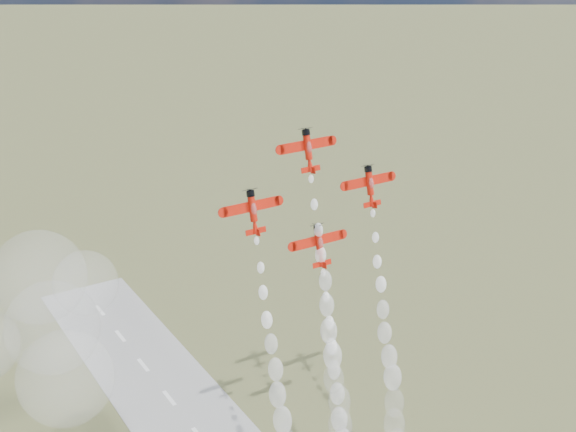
{
  "coord_description": "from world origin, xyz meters",
  "views": [
    {
      "loc": [
        -70.08,
        -112.06,
        135.27
      ],
      "look_at": [
        5.84,
        13.88,
        74.92
      ],
      "focal_mm": 50.0,
      "sensor_mm": 36.0,
      "label": 1
    }
  ],
  "objects_px": {
    "plane_lead": "(308,149)",
    "plane_slot": "(319,245)",
    "plane_right": "(370,185)",
    "plane_left": "(253,211)"
  },
  "relations": [
    {
      "from": "plane_left",
      "to": "plane_right",
      "type": "distance_m",
      "value": 27.91
    },
    {
      "from": "plane_left",
      "to": "plane_right",
      "type": "height_order",
      "value": "same"
    },
    {
      "from": "plane_right",
      "to": "plane_slot",
      "type": "height_order",
      "value": "plane_right"
    },
    {
      "from": "plane_lead",
      "to": "plane_slot",
      "type": "distance_m",
      "value": 19.53
    },
    {
      "from": "plane_lead",
      "to": "plane_right",
      "type": "distance_m",
      "value": 17.03
    },
    {
      "from": "plane_left",
      "to": "plane_slot",
      "type": "height_order",
      "value": "plane_left"
    },
    {
      "from": "plane_left",
      "to": "plane_right",
      "type": "relative_size",
      "value": 1.0
    },
    {
      "from": "plane_left",
      "to": "plane_slot",
      "type": "distance_m",
      "value": 17.03
    },
    {
      "from": "plane_left",
      "to": "plane_slot",
      "type": "relative_size",
      "value": 1.0
    },
    {
      "from": "plane_left",
      "to": "plane_lead",
      "type": "bearing_deg",
      "value": 9.47
    }
  ]
}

